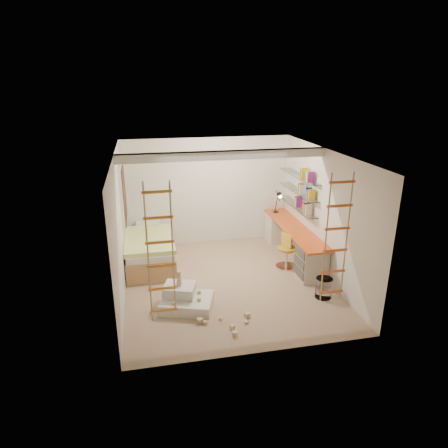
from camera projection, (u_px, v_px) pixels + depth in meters
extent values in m
plane|color=tan|center=(227.00, 283.00, 8.04)|extent=(4.50, 4.50, 0.00)
cube|color=white|center=(224.00, 155.00, 7.46)|extent=(4.00, 0.18, 0.16)
cube|color=white|center=(122.00, 194.00, 8.52)|extent=(0.06, 1.15, 1.35)
cube|color=#4C2D1E|center=(124.00, 194.00, 8.53)|extent=(0.02, 1.00, 1.20)
cylinder|color=white|center=(324.00, 288.00, 7.44)|extent=(0.31, 0.31, 0.39)
cube|color=#E6521B|center=(295.00, 228.00, 8.89)|extent=(0.55, 2.80, 0.04)
cube|color=beige|center=(278.00, 227.00, 10.03)|extent=(0.52, 0.55, 0.71)
cube|color=beige|center=(312.00, 263.00, 8.10)|extent=(0.52, 0.55, 0.71)
cube|color=#4C4742|center=(300.00, 252.00, 7.96)|extent=(0.02, 0.50, 0.18)
cube|color=#4C4742|center=(299.00, 262.00, 8.03)|extent=(0.02, 0.50, 0.18)
cube|color=#4C4742|center=(298.00, 272.00, 8.11)|extent=(0.02, 0.50, 0.18)
cube|color=white|center=(297.00, 206.00, 9.05)|extent=(0.25, 1.80, 0.01)
cube|color=white|center=(298.00, 191.00, 8.93)|extent=(0.25, 1.80, 0.01)
cube|color=white|center=(299.00, 176.00, 8.82)|extent=(0.25, 1.80, 0.01)
cube|color=#AD7F51|center=(150.00, 254.00, 8.81)|extent=(1.00, 2.00, 0.45)
cube|color=white|center=(149.00, 242.00, 8.72)|extent=(0.95, 1.95, 0.12)
cube|color=#D4F633|center=(149.00, 240.00, 8.54)|extent=(1.02, 1.60, 0.10)
cube|color=white|center=(148.00, 225.00, 9.41)|extent=(0.55, 0.35, 0.12)
cylinder|color=black|center=(276.00, 212.00, 9.93)|extent=(0.14, 0.14, 0.02)
cylinder|color=black|center=(276.00, 204.00, 9.86)|extent=(0.02, 0.15, 0.36)
cylinder|color=black|center=(278.00, 196.00, 9.69)|extent=(0.02, 0.27, 0.20)
cone|color=black|center=(280.00, 195.00, 9.56)|extent=(0.12, 0.14, 0.15)
cylinder|color=#FFEABF|center=(280.00, 197.00, 9.53)|extent=(0.08, 0.04, 0.08)
cylinder|color=#B18D22|center=(287.00, 249.00, 8.53)|extent=(0.52, 0.52, 0.06)
cube|color=gold|center=(286.00, 240.00, 8.53)|extent=(0.15, 0.29, 0.28)
cylinder|color=silver|center=(287.00, 257.00, 8.60)|extent=(0.06, 0.06, 0.40)
cylinder|color=silver|center=(286.00, 267.00, 8.67)|extent=(0.59, 0.59, 0.05)
cube|color=silver|center=(187.00, 303.00, 7.12)|extent=(1.06, 0.93, 0.20)
cube|color=silver|center=(180.00, 290.00, 7.16)|extent=(0.65, 0.59, 0.20)
cube|color=#CCB284|center=(179.00, 283.00, 7.11)|extent=(0.10, 0.10, 0.08)
cube|color=#CCB284|center=(179.00, 279.00, 7.09)|extent=(0.09, 0.09, 0.07)
cube|color=#CCB284|center=(179.00, 274.00, 7.05)|extent=(0.08, 0.08, 0.12)
cube|color=#CCB284|center=(199.00, 299.00, 6.98)|extent=(0.06, 0.06, 0.06)
cube|color=#CCB284|center=(199.00, 292.00, 7.23)|extent=(0.06, 0.06, 0.06)
cube|color=#CCB284|center=(174.00, 303.00, 6.87)|extent=(0.06, 0.06, 0.06)
cube|color=#CCB284|center=(232.00, 327.00, 6.53)|extent=(0.07, 0.07, 0.07)
cube|color=#CCB284|center=(247.00, 315.00, 6.86)|extent=(0.07, 0.07, 0.07)
cube|color=#CCB284|center=(200.00, 321.00, 6.69)|extent=(0.07, 0.07, 0.07)
cube|color=#CCB284|center=(246.00, 322.00, 6.67)|extent=(0.07, 0.07, 0.07)
cube|color=#CCB284|center=(235.00, 334.00, 6.35)|extent=(0.07, 0.07, 0.07)
cube|color=#CCB284|center=(221.00, 318.00, 6.77)|extent=(0.07, 0.07, 0.07)
cube|color=#CCB284|center=(205.00, 322.00, 6.66)|extent=(0.07, 0.07, 0.07)
cube|color=white|center=(297.00, 201.00, 9.01)|extent=(0.14, 0.70, 0.22)
cube|color=red|center=(298.00, 186.00, 8.89)|extent=(0.14, 0.64, 0.22)
cube|color=#1E722D|center=(299.00, 171.00, 8.78)|extent=(0.14, 0.58, 0.22)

